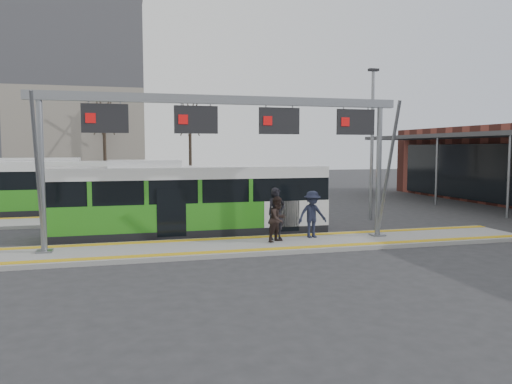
# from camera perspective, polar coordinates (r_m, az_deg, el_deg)

# --- Properties ---
(ground) EXTENTS (120.00, 120.00, 0.00)m
(ground) POSITION_cam_1_polar(r_m,az_deg,el_deg) (17.73, -1.74, -6.44)
(ground) COLOR #2D2D30
(ground) RESTS_ON ground
(platform_main) EXTENTS (22.00, 3.00, 0.15)m
(platform_main) POSITION_cam_1_polar(r_m,az_deg,el_deg) (17.72, -1.74, -6.20)
(platform_main) COLOR gray
(platform_main) RESTS_ON ground
(platform_second) EXTENTS (20.00, 3.00, 0.15)m
(platform_second) POSITION_cam_1_polar(r_m,az_deg,el_deg) (25.16, -14.90, -3.03)
(platform_second) COLOR gray
(platform_second) RESTS_ON ground
(tactile_main) EXTENTS (22.00, 2.65, 0.02)m
(tactile_main) POSITION_cam_1_polar(r_m,az_deg,el_deg) (17.70, -1.74, -5.93)
(tactile_main) COLOR gold
(tactile_main) RESTS_ON platform_main
(tactile_second) EXTENTS (20.00, 0.35, 0.02)m
(tactile_second) POSITION_cam_1_polar(r_m,az_deg,el_deg) (26.29, -14.90, -2.50)
(tactile_second) COLOR gold
(tactile_second) RESTS_ON platform_second
(gantry) EXTENTS (13.00, 1.68, 5.20)m
(gantry) POSITION_cam_1_polar(r_m,az_deg,el_deg) (17.57, -3.08, 7.55)
(gantry) COLOR slate
(gantry) RESTS_ON platform_main
(apartment_block) EXTENTS (24.50, 12.50, 18.40)m
(apartment_block) POSITION_cam_1_polar(r_m,az_deg,el_deg) (54.17, -25.98, 10.54)
(apartment_block) COLOR gray
(apartment_block) RESTS_ON ground
(hero_bus) EXTENTS (11.14, 2.41, 3.06)m
(hero_bus) POSITION_cam_1_polar(r_m,az_deg,el_deg) (20.58, -7.49, -0.94)
(hero_bus) COLOR black
(hero_bus) RESTS_ON ground
(bg_bus_green) EXTENTS (11.29, 2.59, 2.81)m
(bg_bus_green) POSITION_cam_1_polar(r_m,az_deg,el_deg) (28.96, -21.97, 0.43)
(bg_bus_green) COLOR black
(bg_bus_green) RESTS_ON ground
(passenger_a) EXTENTS (0.77, 0.58, 1.93)m
(passenger_a) POSITION_cam_1_polar(r_m,az_deg,el_deg) (18.46, 2.33, -2.48)
(passenger_a) COLOR black
(passenger_a) RESTS_ON platform_main
(passenger_b) EXTENTS (1.01, 0.96, 1.64)m
(passenger_b) POSITION_cam_1_polar(r_m,az_deg,el_deg) (18.01, 2.53, -3.12)
(passenger_b) COLOR black
(passenger_b) RESTS_ON platform_main
(passenger_c) EXTENTS (1.20, 0.76, 1.77)m
(passenger_c) POSITION_cam_1_polar(r_m,az_deg,el_deg) (18.95, 6.44, -2.55)
(passenger_c) COLOR #1C2034
(passenger_c) RESTS_ON platform_main
(tree_left) EXTENTS (1.40, 1.40, 8.34)m
(tree_left) POSITION_cam_1_polar(r_m,az_deg,el_deg) (46.20, -17.00, 8.27)
(tree_left) COLOR #382B21
(tree_left) RESTS_ON ground
(tree_mid) EXTENTS (1.40, 1.40, 8.33)m
(tree_mid) POSITION_cam_1_polar(r_m,az_deg,el_deg) (47.02, -7.56, 8.37)
(tree_mid) COLOR #382B21
(tree_mid) RESTS_ON ground
(lamp_east) EXTENTS (0.50, 0.25, 7.37)m
(lamp_east) POSITION_cam_1_polar(r_m,az_deg,el_deg) (25.19, 13.12, 5.80)
(lamp_east) COLOR slate
(lamp_east) RESTS_ON ground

